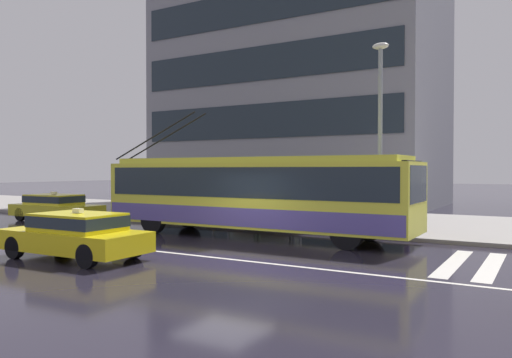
{
  "coord_description": "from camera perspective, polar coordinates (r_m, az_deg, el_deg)",
  "views": [
    {
      "loc": [
        8.55,
        -12.59,
        2.46
      ],
      "look_at": [
        -0.92,
        3.53,
        2.11
      ],
      "focal_mm": 35.05,
      "sensor_mm": 36.0,
      "label": 1
    }
  ],
  "objects": [
    {
      "name": "pedestrian_at_shelter",
      "position": [
        22.46,
        0.12,
        -2.25
      ],
      "size": [
        0.51,
        0.51,
        1.71
      ],
      "color": "#48594C",
      "rests_on": "sidewalk_slab"
    },
    {
      "name": "pedestrian_walking_past",
      "position": [
        19.78,
        16.97,
        -1.03
      ],
      "size": [
        1.21,
        1.21,
        2.02
      ],
      "color": "#2A244E",
      "rests_on": "sidewalk_slab"
    },
    {
      "name": "crosswalk_stripe_edge_near",
      "position": [
        14.3,
        21.6,
        -8.88
      ],
      "size": [
        0.44,
        4.4,
        0.01
      ],
      "primitive_type": "cube",
      "color": "beige",
      "rests_on": "ground_plane"
    },
    {
      "name": "sidewalk_slab",
      "position": [
        23.97,
        9.41,
        -4.65
      ],
      "size": [
        80.0,
        10.0,
        0.14
      ],
      "primitive_type": "cube",
      "color": "gray",
      "rests_on": "ground_plane"
    },
    {
      "name": "bus_shelter",
      "position": [
        22.73,
        0.28,
        0.04
      ],
      "size": [
        4.16,
        1.55,
        2.59
      ],
      "color": "gray",
      "rests_on": "sidewalk_slab"
    },
    {
      "name": "street_lamp",
      "position": [
        18.85,
        13.99,
        6.41
      ],
      "size": [
        0.6,
        0.32,
        6.93
      ],
      "color": "gray",
      "rests_on": "sidewalk_slab"
    },
    {
      "name": "pedestrian_approaching_curb",
      "position": [
        19.94,
        3.95,
        -1.22
      ],
      "size": [
        1.35,
        1.35,
        1.91
      ],
      "color": "#464F4F",
      "rests_on": "sidewalk_slab"
    },
    {
      "name": "taxi_queued_behind_bus",
      "position": [
        25.88,
        -21.91,
        -2.89
      ],
      "size": [
        4.73,
        2.02,
        1.39
      ],
      "color": "yellow",
      "rests_on": "ground_plane"
    },
    {
      "name": "office_tower_corner_left",
      "position": [
        37.02,
        5.31,
        14.12
      ],
      "size": [
        18.89,
        12.45,
        21.6
      ],
      "color": "gray",
      "rests_on": "ground_plane"
    },
    {
      "name": "crosswalk_stripe_inner_a",
      "position": [
        14.2,
        25.24,
        -8.98
      ],
      "size": [
        0.44,
        4.4,
        0.01
      ],
      "primitive_type": "cube",
      "color": "beige",
      "rests_on": "ground_plane"
    },
    {
      "name": "trolleybus",
      "position": [
        18.26,
        -0.34,
        -1.61
      ],
      "size": [
        12.47,
        2.6,
        4.7
      ],
      "color": "yellow",
      "rests_on": "ground_plane"
    },
    {
      "name": "taxi_oncoming_near",
      "position": [
        14.7,
        -19.91,
        -5.85
      ],
      "size": [
        4.33,
        1.9,
        1.39
      ],
      "color": "yellow",
      "rests_on": "ground_plane"
    },
    {
      "name": "ground_plane",
      "position": [
        15.41,
        -3.75,
        -8.1
      ],
      "size": [
        160.0,
        160.0,
        0.0
      ],
      "primitive_type": "plane",
      "color": "#231F2B"
    },
    {
      "name": "lane_centre_line",
      "position": [
        14.45,
        -6.45,
        -8.71
      ],
      "size": [
        72.0,
        0.14,
        0.01
      ],
      "primitive_type": "cube",
      "color": "silver",
      "rests_on": "ground_plane"
    }
  ]
}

